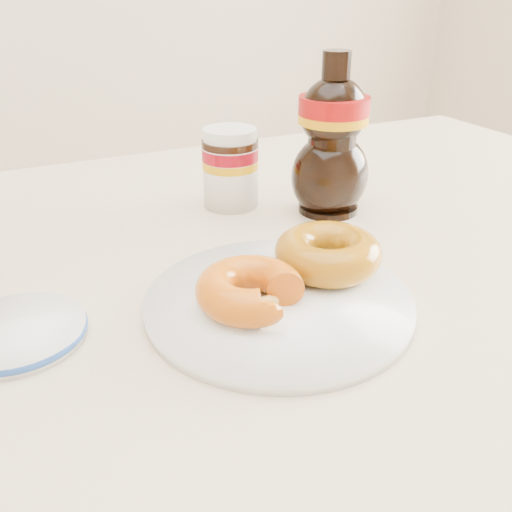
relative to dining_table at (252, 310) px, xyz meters
name	(u,v)px	position (x,y,z in m)	size (l,w,h in m)	color
dining_table	(252,310)	(0.00, 0.00, 0.00)	(1.40, 0.90, 0.75)	beige
plate	(278,302)	(-0.03, -0.13, 0.09)	(0.26, 0.26, 0.01)	white
donut_bitten	(250,290)	(-0.06, -0.13, 0.11)	(0.10, 0.10, 0.04)	#C7400B
donut_whole	(328,253)	(0.04, -0.10, 0.12)	(0.11, 0.11, 0.04)	#976109
nutella_jar	(230,165)	(0.04, 0.15, 0.14)	(0.08, 0.08, 0.11)	white
syrup_bottle	(332,136)	(0.15, 0.07, 0.19)	(0.11, 0.09, 0.21)	black
blue_rim_saucer	(16,332)	(-0.27, -0.07, 0.09)	(0.13, 0.13, 0.01)	white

